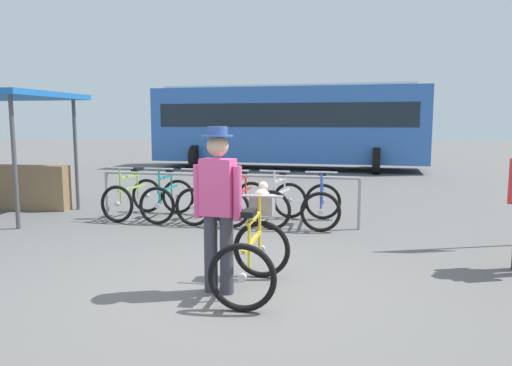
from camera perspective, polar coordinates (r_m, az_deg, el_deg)
ground_plane at (r=5.15m, az=-3.39°, el=-12.82°), size 80.00×80.00×0.00m
bike_rack_rail at (r=8.33m, az=-3.58°, el=-0.08°), size 4.60×0.39×0.88m
racked_bike_lime at (r=9.21m, az=-14.45°, el=-1.69°), size 0.84×1.21×0.98m
racked_bike_teal at (r=8.92m, az=-10.42°, el=-1.86°), size 0.73×1.15×0.98m
racked_bike_yellow at (r=8.68m, az=-6.14°, el=-2.04°), size 0.82×1.18×0.97m
racked_bike_red at (r=8.49m, az=-1.64°, el=-2.21°), size 0.86×1.20×0.97m
racked_bike_white at (r=8.36m, az=3.03°, el=-2.37°), size 0.88×1.20×0.97m
racked_bike_blue at (r=8.28m, az=7.82°, el=-2.52°), size 0.70×1.12×0.97m
featured_bicycle at (r=5.10m, az=-0.11°, el=-7.30°), size 0.72×1.22×1.09m
person_with_featured_bike at (r=4.91m, az=-4.52°, el=-2.37°), size 0.52×0.32×1.72m
bus_distant at (r=18.20m, az=3.84°, el=7.20°), size 10.20×4.06×3.08m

